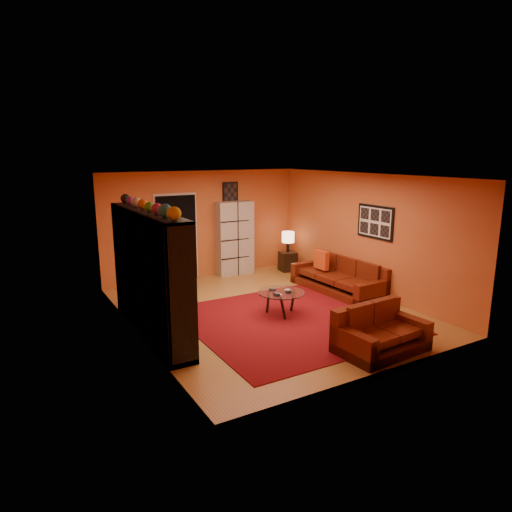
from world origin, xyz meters
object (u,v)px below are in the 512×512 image
tv (152,278)px  coffee_table (281,294)px  storage_cabinet (234,238)px  bowl_chair (174,274)px  sofa (341,278)px  table_lamp (288,238)px  entertainment_unit (150,274)px  loveseat (378,332)px  side_table (288,261)px

tv → coffee_table: bearing=-98.8°
coffee_table → storage_cabinet: bearing=78.6°
bowl_chair → sofa: bearing=-34.6°
table_lamp → storage_cabinet: bearing=161.7°
tv → bowl_chair: (1.23, 2.44, -0.68)m
tv → coffee_table: size_ratio=0.98×
coffee_table → bowl_chair: size_ratio=1.36×
tv → table_lamp: tv is taller
tv → storage_cabinet: (2.98, 2.78, -0.05)m
storage_cabinet → bowl_chair: (-1.75, -0.34, -0.63)m
entertainment_unit → tv: (0.05, 0.02, -0.08)m
loveseat → bowl_chair: loveseat is taller
sofa → coffee_table: bearing=-163.9°
coffee_table → bowl_chair: (-1.12, 2.81, -0.11)m
entertainment_unit → storage_cabinet: bearing=42.7°
tv → storage_cabinet: 4.08m
entertainment_unit → loveseat: (2.84, -2.42, -0.76)m
entertainment_unit → coffee_table: 2.51m
sofa → entertainment_unit: bearing=-177.9°
entertainment_unit → table_lamp: entertainment_unit is taller
entertainment_unit → storage_cabinet: (3.03, 2.80, -0.13)m
tv → side_table: tv is taller
loveseat → entertainment_unit: bearing=46.0°
sofa → bowl_chair: size_ratio=3.54×
loveseat → bowl_chair: (-1.55, 4.88, 0.00)m
sofa → side_table: size_ratio=4.62×
coffee_table → table_lamp: 3.38m
entertainment_unit → bowl_chair: (1.28, 2.46, -0.76)m
side_table → bowl_chair: bearing=178.1°
side_table → table_lamp: 0.63m
sofa → side_table: (-0.05, 2.05, -0.03)m
sofa → side_table: sofa is taller
storage_cabinet → table_lamp: 1.40m
storage_cabinet → bowl_chair: bearing=-167.2°
coffee_table → tv: bearing=171.2°
coffee_table → storage_cabinet: 3.25m
bowl_chair → table_lamp: 3.14m
tv → loveseat: bearing=-131.2°
entertainment_unit → loveseat: bearing=-40.5°
storage_cabinet → side_table: storage_cabinet is taller
side_table → table_lamp: bearing=0.0°
tv → entertainment_unit: bearing=110.1°
bowl_chair → loveseat: bearing=-72.4°
loveseat → side_table: bearing=-21.2°
entertainment_unit → tv: bearing=20.1°
entertainment_unit → loveseat: entertainment_unit is taller
entertainment_unit → storage_cabinet: size_ratio=1.63×
entertainment_unit → tv: size_ratio=3.46×
loveseat → storage_cabinet: storage_cabinet is taller
entertainment_unit → coffee_table: size_ratio=3.39×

